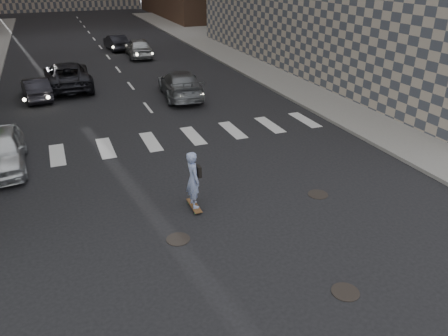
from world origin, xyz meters
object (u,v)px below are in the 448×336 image
Objects in this scene: skateboarder at (193,179)px; traffic_car_c at (67,76)px; silver_sedan at (0,151)px; traffic_car_b at (180,84)px; traffic_car_e at (116,42)px; traffic_car_a at (36,89)px; traffic_car_d at (139,47)px.

traffic_car_c is at bearing 99.88° from skateboarder.
silver_sedan is 0.75× the size of traffic_car_c.
traffic_car_b is 1.28× the size of traffic_car_e.
skateboarder reaches higher than traffic_car_c.
silver_sedan is 9.68m from traffic_car_a.
silver_sedan is at bearing 137.31° from skateboarder.
skateboarder is 25.50m from traffic_car_d.
silver_sedan is 0.94× the size of traffic_car_d.
traffic_car_a is 12.88m from traffic_car_d.
traffic_car_a is at bearing 81.05° from silver_sedan.
traffic_car_b is (7.96, -2.62, 0.13)m from traffic_car_a.
traffic_car_a is 0.82× the size of traffic_car_d.
traffic_car_a is 2.65m from traffic_car_c.
skateboarder reaches higher than silver_sedan.
traffic_car_d is (6.21, 8.15, -0.02)m from traffic_car_c.
traffic_car_e is at bearing -68.74° from traffic_car_d.
traffic_car_e is (2.19, 29.27, -0.38)m from skateboarder.
traffic_car_a is at bearing 58.68° from traffic_car_e.
skateboarder is 0.43× the size of traffic_car_d.
traffic_car_c is 13.13m from traffic_car_e.
skateboarder is 29.35m from traffic_car_e.
silver_sedan reaches higher than traffic_car_a.
skateboarder is 0.38× the size of traffic_car_b.
traffic_car_e is at bearing -123.09° from traffic_car_a.
silver_sedan is 21.75m from traffic_car_d.
traffic_car_c is (3.23, 11.45, 0.06)m from silver_sedan.
traffic_car_e is at bearing 86.39° from skateboarder.
skateboarder is 0.49× the size of traffic_car_e.
traffic_car_b is at bearing 76.05° from skateboarder.
skateboarder is at bearing 81.84° from traffic_car_b.
traffic_car_e is at bearing -79.71° from traffic_car_b.
skateboarder is at bearing 99.94° from traffic_car_a.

